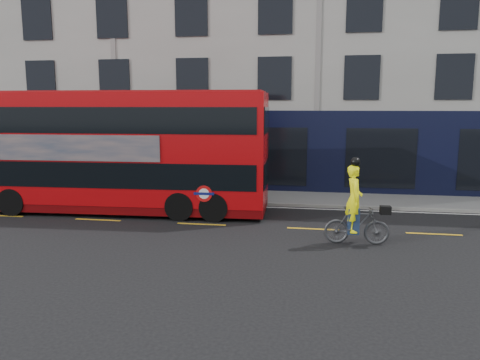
# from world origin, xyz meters

# --- Properties ---
(ground) EXTENTS (120.00, 120.00, 0.00)m
(ground) POSITION_xyz_m (0.00, 0.00, 0.00)
(ground) COLOR black
(ground) RESTS_ON ground
(pavement) EXTENTS (60.00, 3.00, 0.12)m
(pavement) POSITION_xyz_m (0.00, 6.50, 0.06)
(pavement) COLOR slate
(pavement) RESTS_ON ground
(kerb) EXTENTS (60.00, 0.12, 0.13)m
(kerb) POSITION_xyz_m (0.00, 5.00, 0.07)
(kerb) COLOR gray
(kerb) RESTS_ON ground
(building_terrace) EXTENTS (50.00, 10.07, 15.00)m
(building_terrace) POSITION_xyz_m (0.00, 12.94, 7.49)
(building_terrace) COLOR #AFADA5
(building_terrace) RESTS_ON ground
(road_edge_line) EXTENTS (58.00, 0.10, 0.01)m
(road_edge_line) POSITION_xyz_m (0.00, 4.70, 0.00)
(road_edge_line) COLOR silver
(road_edge_line) RESTS_ON ground
(lane_dashes) EXTENTS (58.00, 0.12, 0.01)m
(lane_dashes) POSITION_xyz_m (0.00, 1.50, 0.00)
(lane_dashes) COLOR gold
(lane_dashes) RESTS_ON ground
(bus) EXTENTS (12.01, 3.19, 4.80)m
(bus) POSITION_xyz_m (-7.73, 3.00, 2.46)
(bus) COLOR #B4070B
(bus) RESTS_ON ground
(cyclist) EXTENTS (2.01, 0.77, 2.71)m
(cyclist) POSITION_xyz_m (1.30, -0.06, 0.92)
(cyclist) COLOR #434448
(cyclist) RESTS_ON ground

